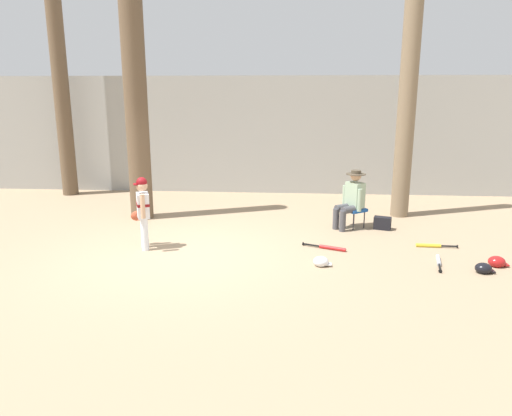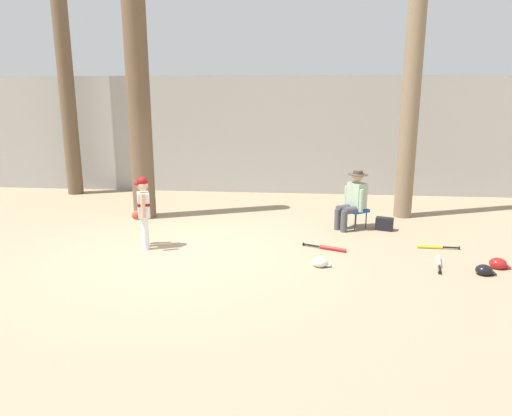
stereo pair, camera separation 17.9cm
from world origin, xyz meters
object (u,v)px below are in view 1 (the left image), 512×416
(bat_red_barrel, at_px, (329,248))
(batting_helmet_white, at_px, (321,262))
(folding_stool, at_px, (354,210))
(handbag_beside_stool, at_px, (382,223))
(batting_helmet_red, at_px, (497,262))
(tree_near_player, at_px, (135,93))
(bat_aluminum_silver, at_px, (439,261))
(seated_spectator, at_px, (351,198))
(young_ballplayer, at_px, (143,208))
(bat_yellow_trainer, at_px, (432,246))
(batting_helmet_black, at_px, (483,268))
(tree_far_left, at_px, (62,95))
(tree_behind_spectator, at_px, (408,96))

(bat_red_barrel, height_order, batting_helmet_white, batting_helmet_white)
(folding_stool, distance_m, bat_red_barrel, 1.64)
(handbag_beside_stool, height_order, batting_helmet_red, handbag_beside_stool)
(tree_near_player, distance_m, bat_aluminum_silver, 6.84)
(seated_spectator, bearing_deg, young_ballplayer, -157.10)
(bat_red_barrel, distance_m, bat_yellow_trainer, 1.89)
(young_ballplayer, bearing_deg, batting_helmet_black, -7.77)
(tree_near_player, bearing_deg, tree_far_left, 139.98)
(folding_stool, height_order, tree_far_left, tree_far_left)
(tree_far_left, bearing_deg, bat_red_barrel, -32.05)
(batting_helmet_red, bearing_deg, young_ballplayer, 175.60)
(bat_aluminum_silver, distance_m, batting_helmet_white, 1.96)
(handbag_beside_stool, bearing_deg, tree_far_left, 160.25)
(folding_stool, xyz_separation_m, batting_helmet_white, (-0.80, -2.33, -0.29))
(bat_yellow_trainer, bearing_deg, tree_near_player, 164.19)
(seated_spectator, relative_size, batting_helmet_red, 3.79)
(tree_near_player, bearing_deg, bat_yellow_trainer, -15.81)
(bat_aluminum_silver, bearing_deg, batting_helmet_red, -4.63)
(tree_behind_spectator, distance_m, tree_far_left, 8.67)
(tree_near_player, bearing_deg, batting_helmet_white, -35.99)
(handbag_beside_stool, distance_m, bat_yellow_trainer, 1.32)
(handbag_beside_stool, bearing_deg, tree_near_player, 173.95)
(tree_near_player, relative_size, bat_yellow_trainer, 8.50)
(bat_red_barrel, height_order, batting_helmet_black, batting_helmet_black)
(tree_behind_spectator, distance_m, batting_helmet_black, 4.40)
(folding_stool, height_order, bat_aluminum_silver, folding_stool)
(handbag_beside_stool, bearing_deg, bat_yellow_trainer, -58.22)
(folding_stool, relative_size, batting_helmet_black, 1.88)
(bat_yellow_trainer, bearing_deg, young_ballplayer, -174.93)
(young_ballplayer, xyz_separation_m, seated_spectator, (3.84, 1.62, -0.10))
(bat_yellow_trainer, bearing_deg, tree_behind_spectator, 92.72)
(bat_red_barrel, relative_size, batting_helmet_white, 2.61)
(handbag_beside_stool, relative_size, bat_aluminum_silver, 0.46)
(handbag_beside_stool, distance_m, batting_helmet_black, 2.61)
(tree_far_left, xyz_separation_m, batting_helmet_white, (6.56, -5.07, -2.59))
(tree_behind_spectator, xyz_separation_m, batting_helmet_black, (0.56, -3.51, -2.59))
(tree_behind_spectator, bearing_deg, batting_helmet_white, -119.90)
(handbag_beside_stool, xyz_separation_m, bat_red_barrel, (-1.18, -1.38, -0.10))
(tree_behind_spectator, relative_size, batting_helmet_white, 20.32)
(tree_far_left, height_order, bat_aluminum_silver, tree_far_left)
(folding_stool, bearing_deg, batting_helmet_red, -46.45)
(tree_behind_spectator, xyz_separation_m, folding_stool, (-1.15, -1.06, -2.30))
(bat_aluminum_silver, height_order, batting_helmet_red, batting_helmet_red)
(bat_aluminum_silver, bearing_deg, bat_yellow_trainer, 82.04)
(tree_near_player, xyz_separation_m, bat_aluminum_silver, (5.77, -2.51, -2.69))
(bat_red_barrel, bearing_deg, tree_far_left, 147.95)
(young_ballplayer, distance_m, tree_far_left, 5.92)
(bat_yellow_trainer, bearing_deg, batting_helmet_white, -151.64)
(folding_stool, xyz_separation_m, bat_aluminum_silver, (1.14, -2.07, -0.33))
(seated_spectator, bearing_deg, bat_red_barrel, -110.32)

